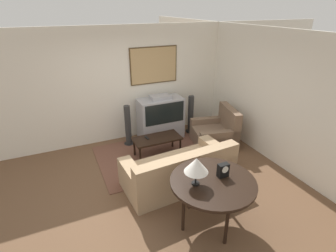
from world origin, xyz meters
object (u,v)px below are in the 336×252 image
Objects in this scene: speaker_tower_right at (191,115)px; table_lamp at (196,165)px; speaker_tower_left at (128,127)px; console_table at (213,184)px; armchair at (216,134)px; coffee_table at (157,140)px; couch at (179,171)px; mantel_clock at (223,170)px; tv at (161,118)px.

table_lamp is at bearing -117.81° from speaker_tower_right.
speaker_tower_right is at bearing 0.00° from speaker_tower_left.
table_lamp is 0.42× the size of speaker_tower_left.
console_table is at bearing -82.39° from speaker_tower_left.
table_lamp is at bearing 172.17° from console_table.
speaker_tower_right is at bearing 66.72° from console_table.
armchair is 1.09× the size of coffee_table.
speaker_tower_left is (-1.90, 0.86, 0.18)m from armchair.
console_table is at bearing -90.83° from coffee_table.
couch is at bearing -41.86° from armchair.
console_table is (-1.50, -2.12, 0.46)m from armchair.
mantel_clock is 3.04m from speaker_tower_left.
console_table is at bearing -113.28° from speaker_tower_right.
coffee_table is (0.02, 1.13, 0.11)m from couch.
table_lamp reaches higher than console_table.
speaker_tower_right is (0.84, -0.01, -0.06)m from tv.
console_table is at bearing -168.77° from mantel_clock.
speaker_tower_left is at bearing 92.50° from table_lamp.
mantel_clock is at bearing -86.08° from coffee_table.
armchair is at bearing -148.86° from couch.
coffee_table is 2.25m from mantel_clock.
speaker_tower_right reaches higher than armchair.
armchair is 2.86m from table_lamp.
coffee_table is (-0.41, -0.78, -0.14)m from tv.
armchair is 1.48m from coffee_table.
armchair is at bearing -24.35° from speaker_tower_left.
console_table is (-0.44, -3.00, 0.22)m from tv.
table_lamp is 2.03× the size of mantel_clock.
table_lamp is at bearing -103.55° from tv.
speaker_tower_left is 1.68m from speaker_tower_right.
mantel_clock reaches higher than coffee_table.
couch is 1.37m from table_lamp.
armchair is 1.14× the size of speaker_tower_left.
table_lamp reaches higher than speaker_tower_left.
coffee_table is 0.88m from speaker_tower_left.
coffee_table is 5.01× the size of mantel_clock.
tv is 0.84m from speaker_tower_left.
table_lamp is (-0.71, -2.96, 0.59)m from tv.
couch reaches higher than coffee_table.
speaker_tower_right is at bearing -152.51° from armchair.
table_lamp is (-0.28, -1.05, 0.84)m from couch.
armchair is at bearing -3.63° from coffee_table.
speaker_tower_left is (-0.13, 2.95, -0.65)m from table_lamp.
couch is 1.24m from mantel_clock.
tv reaches higher than couch.
speaker_tower_right is (1.28, 2.99, -0.28)m from console_table.
tv is at bearing 76.45° from table_lamp.
table_lamp reaches higher than speaker_tower_right.
speaker_tower_right is at bearing 69.50° from mantel_clock.
speaker_tower_right is at bearing -0.73° from tv.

